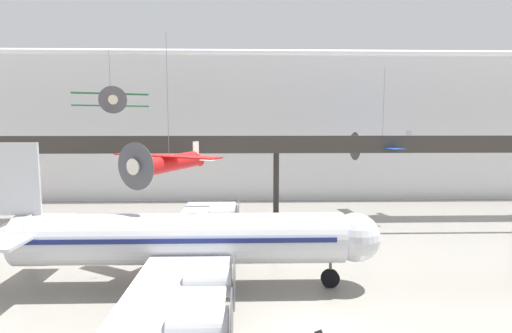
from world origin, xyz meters
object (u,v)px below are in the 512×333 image
suspended_plane_blue_trainer (382,144)px  airliner_silver_main (180,239)px  suspended_plane_green_biplane (111,101)px  suspended_plane_red_highwing (169,163)px

suspended_plane_blue_trainer → airliner_silver_main: bearing=37.0°
airliner_silver_main → suspended_plane_green_biplane: (-8.40, 12.27, 10.03)m
suspended_plane_blue_trainer → suspended_plane_green_biplane: (-29.72, -9.23, 4.62)m
suspended_plane_blue_trainer → suspended_plane_green_biplane: size_ratio=1.64×
airliner_silver_main → suspended_plane_green_biplane: size_ratio=4.66×
suspended_plane_red_highwing → suspended_plane_green_biplane: size_ratio=1.65×
suspended_plane_red_highwing → suspended_plane_green_biplane: bearing=-110.9°
suspended_plane_blue_trainer → suspended_plane_green_biplane: bearing=9.0°
airliner_silver_main → suspended_plane_blue_trainer: (21.32, 21.50, 5.41)m
airliner_silver_main → suspended_plane_green_biplane: 17.94m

